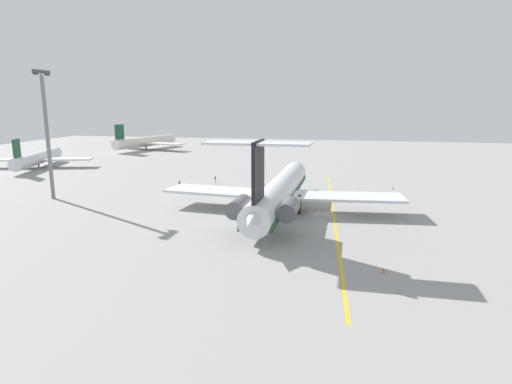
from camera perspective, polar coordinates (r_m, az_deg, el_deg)
The scene contains 10 objects.
ground at distance 69.67m, azimuth 8.79°, elevation -2.89°, with size 281.59×281.59×0.00m, color gray.
main_jetliner at distance 68.66m, azimuth 3.04°, elevation 0.05°, with size 44.42×39.58×12.97m.
airliner_mid_right at distance 133.16m, azimuth -26.78°, elevation 4.07°, with size 28.83×28.86×8.76m.
airliner_far_right at distance 170.80m, azimuth -14.16°, elevation 6.51°, with size 33.08×33.04×9.99m.
ground_crew_near_nose at distance 95.65m, azimuth -5.43°, elevation 1.82°, with size 0.39×0.26×1.64m.
ground_crew_near_tail at distance 90.45m, azimuth -10.08°, elevation 1.13°, with size 0.27×0.39×1.68m.
safety_cone_nose at distance 47.60m, azimuth 16.49°, elevation -9.88°, with size 0.40×0.40×0.55m, color #EA590F.
safety_cone_wingtip at distance 92.79m, azimuth 17.63°, elevation 0.53°, with size 0.40×0.40×0.55m, color #EA590F.
taxiway_centreline at distance 69.91m, azimuth 10.25°, elevation -2.88°, with size 70.96×0.36×0.01m, color gold.
light_mast at distance 86.73m, azimuth -25.95°, elevation 7.45°, with size 4.00×0.70×23.03m.
Camera 1 is at (-67.37, -3.45, 17.40)m, focal length 30.23 mm.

